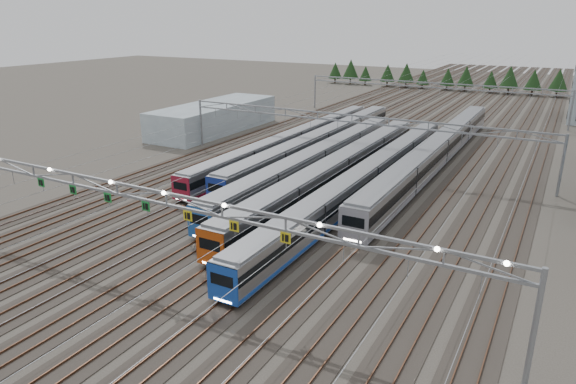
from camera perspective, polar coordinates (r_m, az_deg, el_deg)
The scene contains 13 objects.
ground at distance 46.02m, azimuth -12.69°, elevation -9.35°, with size 400.00×400.00×0.00m, color #47423A.
track_bed at distance 134.19m, azimuth 16.87°, elevation 9.54°, with size 54.00×260.00×5.42m.
train_a at distance 84.88m, azimuth 0.69°, elevation 5.67°, with size 2.72×57.20×3.54m.
train_b at distance 83.35m, azimuth 3.60°, elevation 5.49°, with size 2.94×56.36×3.83m.
train_c at distance 71.91m, azimuth 3.08°, elevation 3.35°, with size 2.99×52.03×3.90m.
train_d at distance 67.89m, azimuth 5.56°, elevation 2.37°, with size 3.03×55.46×3.95m.
train_e at distance 65.27m, azimuth 8.75°, elevation 1.45°, with size 2.84×61.90×3.70m.
train_f at distance 80.38m, azimuth 16.22°, elevation 4.37°, with size 3.14×66.86×4.10m.
gantry_near at distance 43.14m, azimuth -13.50°, elevation -1.05°, with size 56.36×0.61×8.08m.
gantry_mid at distance 76.59m, azimuth 7.09°, elevation 7.42°, with size 56.36×0.36×8.00m.
gantry_far at distance 119.03m, azimuth 15.46°, elevation 10.96°, with size 56.36×0.36×8.00m.
west_shed at distance 103.25m, azimuth -8.17°, elevation 8.22°, with size 10.00×30.00×5.31m, color #91A2AD.
treeline at distance 168.30m, azimuth 17.16°, elevation 12.20°, with size 81.20×5.60×7.02m.
Camera 1 is at (27.84, -29.75, 21.40)m, focal length 32.00 mm.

